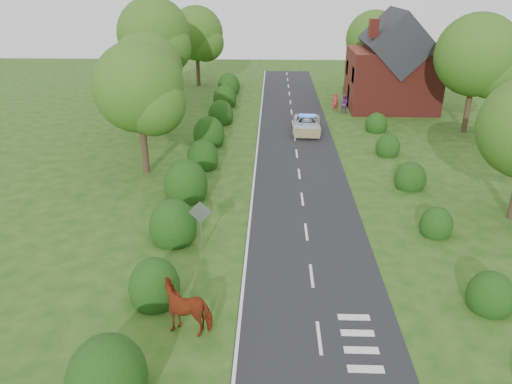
{
  "coord_description": "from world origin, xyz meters",
  "views": [
    {
      "loc": [
        -1.76,
        -18.26,
        11.86
      ],
      "look_at": [
        -2.6,
        5.99,
        1.3
      ],
      "focal_mm": 35.0,
      "sensor_mm": 36.0,
      "label": 1
    }
  ],
  "objects_px": {
    "cow": "(189,309)",
    "pedestrian_red": "(335,102)",
    "police_van": "(307,124)",
    "pedestrian_purple": "(344,104)",
    "road_sign": "(200,219)"
  },
  "relations": [
    {
      "from": "pedestrian_red",
      "to": "pedestrian_purple",
      "type": "bearing_deg",
      "value": 138.44
    },
    {
      "from": "road_sign",
      "to": "pedestrian_red",
      "type": "distance_m",
      "value": 28.07
    },
    {
      "from": "police_van",
      "to": "pedestrian_purple",
      "type": "bearing_deg",
      "value": 62.45
    },
    {
      "from": "police_van",
      "to": "pedestrian_red",
      "type": "distance_m",
      "value": 7.68
    },
    {
      "from": "cow",
      "to": "pedestrian_red",
      "type": "bearing_deg",
      "value": 172.62
    },
    {
      "from": "road_sign",
      "to": "police_van",
      "type": "distance_m",
      "value": 20.44
    },
    {
      "from": "cow",
      "to": "pedestrian_purple",
      "type": "xyz_separation_m",
      "value": [
        9.6,
        31.64,
        0.03
      ]
    },
    {
      "from": "pedestrian_purple",
      "to": "police_van",
      "type": "bearing_deg",
      "value": 88.26
    },
    {
      "from": "road_sign",
      "to": "police_van",
      "type": "xyz_separation_m",
      "value": [
        6.03,
        19.51,
        -0.98
      ]
    },
    {
      "from": "police_van",
      "to": "pedestrian_red",
      "type": "bearing_deg",
      "value": 69.13
    },
    {
      "from": "police_van",
      "to": "pedestrian_purple",
      "type": "height_order",
      "value": "pedestrian_purple"
    },
    {
      "from": "cow",
      "to": "pedestrian_red",
      "type": "relative_size",
      "value": 1.31
    },
    {
      "from": "pedestrian_purple",
      "to": "road_sign",
      "type": "bearing_deg",
      "value": 97.85
    },
    {
      "from": "road_sign",
      "to": "pedestrian_red",
      "type": "bearing_deg",
      "value": 71.06
    },
    {
      "from": "pedestrian_purple",
      "to": "pedestrian_red",
      "type": "bearing_deg",
      "value": 0.31
    }
  ]
}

